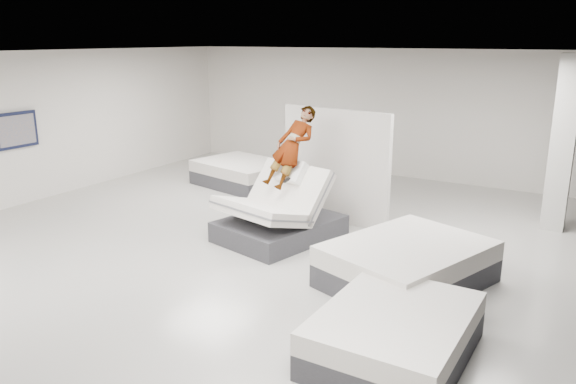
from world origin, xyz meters
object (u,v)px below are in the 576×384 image
(flat_bed_right_near, at_px, (395,334))
(flat_bed_left_far, at_px, (243,173))
(wall_poster, at_px, (16,130))
(divider_panel, at_px, (335,166))
(column, at_px, (563,144))
(person, at_px, (292,165))
(flat_bed_right_far, at_px, (407,264))
(hero_bed, at_px, (278,216))
(remote, at_px, (287,180))

(flat_bed_right_near, height_order, flat_bed_left_far, flat_bed_left_far)
(wall_poster, bearing_deg, flat_bed_right_near, -10.69)
(divider_panel, bearing_deg, column, 32.63)
(person, relative_size, flat_bed_right_near, 0.78)
(flat_bed_right_far, distance_m, flat_bed_left_far, 6.34)
(divider_panel, distance_m, column, 4.12)
(hero_bed, xyz_separation_m, column, (4.14, 3.07, 1.19))
(hero_bed, relative_size, flat_bed_left_far, 0.97)
(remote, xyz_separation_m, flat_bed_right_far, (2.39, -0.63, -0.80))
(flat_bed_right_far, bearing_deg, wall_poster, -178.36)
(flat_bed_right_near, relative_size, wall_poster, 2.13)
(wall_poster, bearing_deg, hero_bed, 9.13)
(person, relative_size, flat_bed_left_far, 0.65)
(remote, bearing_deg, flat_bed_left_far, 149.32)
(remote, height_order, flat_bed_right_near, remote)
(person, bearing_deg, hero_bed, -90.00)
(divider_panel, height_order, flat_bed_left_far, divider_panel)
(flat_bed_right_near, height_order, column, column)
(flat_bed_right_near, distance_m, flat_bed_left_far, 7.93)
(hero_bed, distance_m, wall_poster, 5.99)
(divider_panel, bearing_deg, flat_bed_right_far, -34.67)
(flat_bed_right_near, distance_m, column, 5.92)
(flat_bed_right_near, bearing_deg, flat_bed_left_far, 137.22)
(remote, relative_size, wall_poster, 0.15)
(hero_bed, bearing_deg, flat_bed_left_far, 134.30)
(divider_panel, height_order, wall_poster, divider_panel)
(flat_bed_right_far, bearing_deg, remote, 165.15)
(remote, distance_m, flat_bed_right_far, 2.60)
(hero_bed, xyz_separation_m, wall_poster, (-5.79, -0.93, 1.19))
(remote, xyz_separation_m, column, (3.93, 3.13, 0.49))
(hero_bed, relative_size, divider_panel, 0.97)
(hero_bed, bearing_deg, flat_bed_right_far, -14.88)
(divider_panel, bearing_deg, remote, -86.93)
(person, xyz_separation_m, column, (4.06, 2.74, 0.32))
(flat_bed_right_near, bearing_deg, flat_bed_right_far, 105.01)
(hero_bed, distance_m, remote, 0.73)
(flat_bed_right_near, bearing_deg, wall_poster, 169.31)
(flat_bed_right_near, xyz_separation_m, column, (1.03, 5.68, 1.32))
(flat_bed_right_near, bearing_deg, person, 135.85)
(hero_bed, xyz_separation_m, remote, (0.21, -0.06, 0.70))
(wall_poster, bearing_deg, flat_bed_right_far, 1.64)
(flat_bed_right_far, bearing_deg, flat_bed_right_near, -74.99)
(remote, xyz_separation_m, wall_poster, (-6.01, -0.87, 0.49))
(divider_panel, bearing_deg, wall_poster, -149.38)
(remote, distance_m, divider_panel, 1.53)
(flat_bed_right_far, bearing_deg, column, 67.71)
(hero_bed, height_order, person, person)
(person, xyz_separation_m, flat_bed_right_far, (2.52, -1.02, -0.97))
(hero_bed, height_order, flat_bed_right_far, hero_bed)
(person, distance_m, flat_bed_right_far, 2.89)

